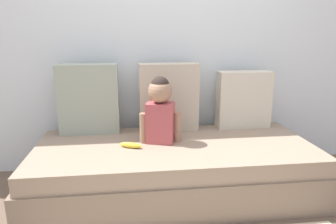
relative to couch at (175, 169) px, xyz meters
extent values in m
plane|color=brown|center=(0.00, 0.00, -0.20)|extent=(12.00, 12.00, 0.00)
cube|color=silver|center=(0.00, 0.59, 1.09)|extent=(5.32, 0.10, 2.57)
cube|color=#826C5B|center=(0.00, 0.00, -0.06)|extent=(2.12, 0.92, 0.27)
cube|color=gray|center=(0.00, 0.00, 0.14)|extent=(2.06, 0.90, 0.13)
cube|color=#99A393|center=(-0.66, 0.36, 0.48)|extent=(0.48, 0.16, 0.57)
cube|color=#C1B29E|center=(0.00, 0.36, 0.48)|extent=(0.49, 0.16, 0.57)
cube|color=beige|center=(0.66, 0.36, 0.45)|extent=(0.46, 0.16, 0.49)
cube|color=#B24C51|center=(-0.10, 0.06, 0.35)|extent=(0.23, 0.19, 0.31)
sphere|color=#9E755B|center=(-0.10, 0.06, 0.60)|extent=(0.18, 0.18, 0.18)
sphere|color=#2D231E|center=(-0.10, 0.06, 0.64)|extent=(0.14, 0.14, 0.14)
cylinder|color=#9E755B|center=(-0.23, 0.06, 0.32)|extent=(0.06, 0.06, 0.23)
cylinder|color=#9E755B|center=(0.03, 0.06, 0.32)|extent=(0.06, 0.06, 0.23)
ellipsoid|color=yellow|center=(-0.33, -0.04, 0.22)|extent=(0.17, 0.11, 0.04)
camera|label=1|loc=(-0.31, -2.13, 1.01)|focal=32.57mm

